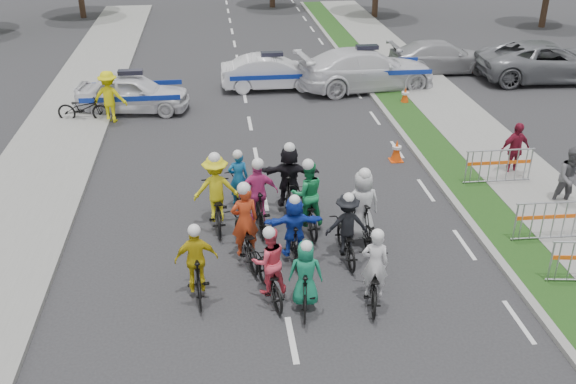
{
  "coord_description": "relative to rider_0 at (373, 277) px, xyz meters",
  "views": [
    {
      "loc": [
        -1.26,
        -9.72,
        8.1
      ],
      "look_at": [
        0.43,
        4.18,
        1.1
      ],
      "focal_mm": 40.0,
      "sensor_mm": 36.0,
      "label": 1
    }
  ],
  "objects": [
    {
      "name": "ground",
      "position": [
        -1.83,
        -1.05,
        -0.59
      ],
      "size": [
        90.0,
        90.0,
        0.0
      ],
      "primitive_type": "plane",
      "color": "#28282B",
      "rests_on": "ground"
    },
    {
      "name": "curb_right",
      "position": [
        3.27,
        3.95,
        -0.53
      ],
      "size": [
        0.2,
        60.0,
        0.12
      ],
      "primitive_type": "cube",
      "color": "gray",
      "rests_on": "ground"
    },
    {
      "name": "grass_strip",
      "position": [
        3.97,
        3.95,
        -0.54
      ],
      "size": [
        1.2,
        60.0,
        0.11
      ],
      "primitive_type": "cube",
      "color": "#174014",
      "rests_on": "ground"
    },
    {
      "name": "sidewalk_right",
      "position": [
        5.77,
        3.95,
        -0.53
      ],
      "size": [
        2.4,
        60.0,
        0.13
      ],
      "primitive_type": "cube",
      "color": "gray",
      "rests_on": "ground"
    },
    {
      "name": "sidewalk_left",
      "position": [
        -8.33,
        3.95,
        -0.53
      ],
      "size": [
        3.0,
        60.0,
        0.13
      ],
      "primitive_type": "cube",
      "color": "gray",
      "rests_on": "ground"
    },
    {
      "name": "rider_0",
      "position": [
        0.0,
        0.0,
        0.0
      ],
      "size": [
        0.95,
        1.84,
        1.79
      ],
      "rotation": [
        0.0,
        0.0,
        2.94
      ],
      "color": "black",
      "rests_on": "ground"
    },
    {
      "name": "rider_1",
      "position": [
        -1.44,
        -0.08,
        0.06
      ],
      "size": [
        0.76,
        1.63,
        1.66
      ],
      "rotation": [
        0.0,
        0.0,
        3.0
      ],
      "color": "black",
      "rests_on": "ground"
    },
    {
      "name": "rider_2",
      "position": [
        -2.13,
        0.38,
        0.07
      ],
      "size": [
        0.92,
        1.81,
        1.76
      ],
      "rotation": [
        0.0,
        0.0,
        3.33
      ],
      "color": "black",
      "rests_on": "ground"
    },
    {
      "name": "rider_3",
      "position": [
        -3.62,
        0.62,
        0.1
      ],
      "size": [
        0.92,
        1.73,
        1.79
      ],
      "rotation": [
        0.0,
        0.0,
        3.21
      ],
      "color": "black",
      "rests_on": "ground"
    },
    {
      "name": "rider_4",
      "position": [
        -0.23,
        1.7,
        0.09
      ],
      "size": [
        0.99,
        1.73,
        1.75
      ],
      "rotation": [
        0.0,
        0.0,
        3.17
      ],
      "color": "black",
      "rests_on": "ground"
    },
    {
      "name": "rider_5",
      "position": [
        -1.42,
        1.81,
        0.14
      ],
      "size": [
        1.37,
        1.64,
        1.72
      ],
      "rotation": [
        0.0,
        0.0,
        3.16
      ],
      "color": "black",
      "rests_on": "ground"
    },
    {
      "name": "rider_6",
      "position": [
        -2.54,
        1.95,
        0.08
      ],
      "size": [
        1.07,
        2.09,
        2.03
      ],
      "rotation": [
        0.0,
        0.0,
        3.34
      ],
      "color": "black",
      "rests_on": "ground"
    },
    {
      "name": "rider_7",
      "position": [
        0.28,
        2.38,
        0.19
      ],
      "size": [
        0.91,
        1.97,
        2.02
      ],
      "rotation": [
        0.0,
        0.0,
        3.27
      ],
      "color": "black",
      "rests_on": "ground"
    },
    {
      "name": "rider_8",
      "position": [
        -0.92,
        3.18,
        0.13
      ],
      "size": [
        0.88,
        1.98,
        1.96
      ],
      "rotation": [
        0.0,
        0.0,
        3.24
      ],
      "color": "black",
      "rests_on": "ground"
    },
    {
      "name": "rider_9",
      "position": [
        -2.12,
        3.35,
        0.16
      ],
      "size": [
        1.02,
        1.91,
        1.97
      ],
      "rotation": [
        0.0,
        0.0,
        3.22
      ],
      "color": "black",
      "rests_on": "ground"
    },
    {
      "name": "rider_10",
      "position": [
        -3.15,
        3.66,
        0.19
      ],
      "size": [
        1.15,
        2.03,
        2.05
      ],
      "rotation": [
        0.0,
        0.0,
        3.17
      ],
      "color": "black",
      "rests_on": "ground"
    },
    {
      "name": "rider_11",
      "position": [
        -1.24,
        4.25,
        0.23
      ],
      "size": [
        1.63,
        1.93,
        1.97
      ],
      "rotation": [
        0.0,
        0.0,
        2.98
      ],
      "color": "black",
      "rests_on": "ground"
    },
    {
      "name": "rider_12",
      "position": [
        -2.55,
        4.49,
        -0.02
      ],
      "size": [
        0.79,
        1.76,
        1.74
      ],
      "rotation": [
        0.0,
        0.0,
        3.26
      ],
      "color": "black",
      "rests_on": "ground"
    },
    {
      "name": "police_car_0",
      "position": [
        -6.08,
        12.83,
        0.12
      ],
      "size": [
        4.38,
        2.26,
        1.42
      ],
      "primitive_type": "imported",
      "rotation": [
        0.0,
        0.0,
        1.43
      ],
      "color": "white",
      "rests_on": "ground"
    },
    {
      "name": "police_car_1",
      "position": [
        -0.63,
        14.98,
        0.1
      ],
      "size": [
        4.2,
        1.47,
        1.38
      ],
      "primitive_type": "imported",
      "rotation": [
        0.0,
        0.0,
        1.57
      ],
      "color": "white",
      "rests_on": "ground"
    },
    {
      "name": "police_car_2",
      "position": [
        3.21,
        14.5,
        0.24
      ],
      "size": [
        6.02,
        3.12,
        1.67
      ],
      "primitive_type": "imported",
      "rotation": [
        0.0,
        0.0,
        1.71
      ],
      "color": "white",
      "rests_on": "ground"
    },
    {
      "name": "civilian_sedan",
      "position": [
        7.15,
        16.56,
        0.1
      ],
      "size": [
        4.78,
        2.01,
        1.38
      ],
      "primitive_type": "imported",
      "rotation": [
        0.0,
        0.0,
        1.59
      ],
      "color": "#AAAAAF",
      "rests_on": "ground"
    },
    {
      "name": "civilian_suv",
      "position": [
        11.25,
        14.77,
        0.23
      ],
      "size": [
        6.09,
        3.1,
        1.65
      ],
      "primitive_type": "imported",
      "rotation": [
        0.0,
        0.0,
        1.51
      ],
      "color": "slate",
      "rests_on": "ground"
    },
    {
      "name": "spectator_1",
      "position": [
        6.21,
        3.56,
        0.25
      ],
      "size": [
        0.88,
        0.72,
        1.69
      ],
      "primitive_type": "imported",
      "rotation": [
        0.0,
        0.0,
        -0.1
      ],
      "color": "#545358",
      "rests_on": "ground"
    },
    {
      "name": "spectator_2",
      "position": [
        5.59,
        5.61,
        0.24
      ],
      "size": [
        1.04,
        0.6,
        1.66
      ],
      "primitive_type": "imported",
      "rotation": [
        0.0,
        0.0,
        0.21
      ],
      "color": "maroon",
      "rests_on": "ground"
    },
    {
      "name": "marshal_hiviz",
      "position": [
        -6.77,
        11.76,
        0.34
      ],
      "size": [
        1.31,
        0.89,
        1.87
      ],
      "primitive_type": "imported",
      "rotation": [
        0.0,
        0.0,
        2.97
      ],
      "color": "yellow",
      "rests_on": "ground"
    },
    {
      "name": "barrier_1",
      "position": [
        4.87,
        1.81,
        -0.03
      ],
      "size": [
        2.01,
        0.55,
        1.12
      ],
      "primitive_type": null,
      "rotation": [
        0.0,
        0.0,
        -0.03
      ],
      "color": "#A5A8AD",
      "rests_on": "ground"
    },
    {
      "name": "barrier_2",
      "position": [
        4.87,
        5.02,
        -0.03
      ],
      "size": [
        2.0,
        0.51,
        1.12
      ],
      "primitive_type": null,
      "rotation": [
        0.0,
        0.0,
        -0.01
      ],
      "color": "#A5A8AD",
      "rests_on": "ground"
    },
    {
      "name": "cone_0",
      "position": [
        2.48,
        7.08,
        -0.25
      ],
      "size": [
        0.4,
        0.4,
        0.7
      ],
      "color": "#F24C0C",
      "rests_on": "ground"
    },
    {
      "name": "cone_1",
      "position": [
        4.28,
        12.34,
        -0.25
      ],
      "size": [
        0.4,
        0.4,
        0.7
      ],
      "color": "#F24C0C",
      "rests_on": "ground"
    },
    {
      "name": "parked_bike",
      "position": [
        -7.75,
        11.9,
        -0.1
      ],
      "size": [
        1.97,
        0.93,
        0.99
      ],
      "primitive_type": "imported",
      "rotation": [
        0.0,
        0.0,
        1.42
      ],
      "color": "black",
      "rests_on": "ground"
    }
  ]
}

